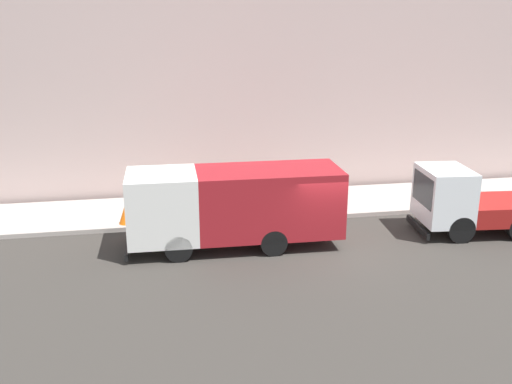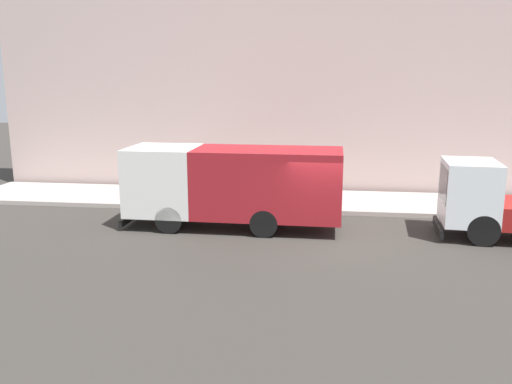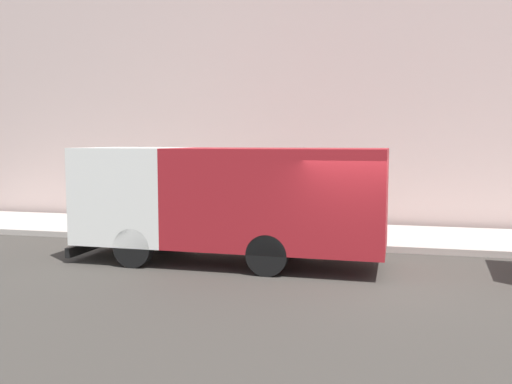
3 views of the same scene
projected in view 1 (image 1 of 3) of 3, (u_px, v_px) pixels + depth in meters
The scene contains 7 objects.
ground at pixel (330, 250), 19.52m from camera, with size 80.00×80.00×0.00m, color #36322E.
sidewalk at pixel (296, 204), 24.08m from camera, with size 3.75×30.00×0.17m, color #A79E95.
building_facade at pixel (286, 48), 24.45m from camera, with size 0.50×30.00×12.78m, color #C3A9A2.
large_utility_truck at pixel (234, 203), 19.41m from camera, with size 2.45×7.41×2.73m.
small_flatbed_truck at pixel (472, 203), 20.81m from camera, with size 2.59×5.36×2.47m.
pedestrian_walking at pixel (236, 182), 23.64m from camera, with size 0.47×0.47×1.71m.
traffic_cone_orange at pixel (125, 215), 21.43m from camera, with size 0.46×0.46×0.66m, color orange.
Camera 1 is at (-17.33, 5.70, 7.67)m, focal length 39.76 mm.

